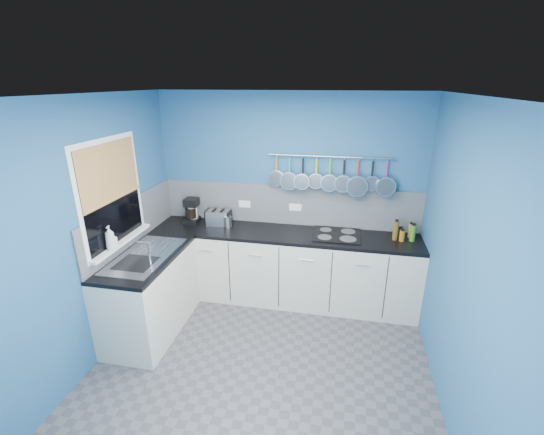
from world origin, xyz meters
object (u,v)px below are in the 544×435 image
(soap_bottle_a, at_px, (110,238))
(coffee_maker, at_px, (191,211))
(soap_bottle_b, at_px, (112,240))
(toaster, at_px, (219,218))
(canister, at_px, (228,221))
(hob, at_px, (337,235))
(paper_towel, at_px, (192,212))

(soap_bottle_a, bearing_deg, coffee_maker, 74.44)
(soap_bottle_b, relative_size, toaster, 0.59)
(soap_bottle_b, height_order, canister, soap_bottle_b)
(toaster, distance_m, canister, 0.14)
(toaster, relative_size, hob, 0.53)
(coffee_maker, relative_size, hob, 0.57)
(paper_towel, relative_size, coffee_maker, 0.88)
(soap_bottle_b, distance_m, canister, 1.40)
(soap_bottle_a, xyz_separation_m, soap_bottle_b, (0.00, 0.02, -0.03))
(paper_towel, relative_size, canister, 1.97)
(hob, bearing_deg, soap_bottle_b, -152.75)
(soap_bottle_b, height_order, toaster, soap_bottle_b)
(soap_bottle_a, xyz_separation_m, canister, (0.82, 1.13, -0.20))
(soap_bottle_b, xyz_separation_m, coffee_maker, (0.33, 1.17, -0.08))
(soap_bottle_a, distance_m, paper_towel, 1.25)
(coffee_maker, distance_m, toaster, 0.37)
(soap_bottle_a, bearing_deg, soap_bottle_b, 90.00)
(paper_towel, bearing_deg, coffee_maker, -144.33)
(soap_bottle_a, relative_size, paper_towel, 0.87)
(soap_bottle_a, height_order, hob, soap_bottle_a)
(toaster, relative_size, canister, 2.07)
(canister, bearing_deg, toaster, 159.61)
(paper_towel, relative_size, toaster, 0.95)
(soap_bottle_b, bearing_deg, toaster, 59.28)
(hob, bearing_deg, coffee_maker, 178.14)
(soap_bottle_b, bearing_deg, canister, 53.56)
(soap_bottle_a, relative_size, toaster, 0.83)
(paper_towel, distance_m, canister, 0.49)
(soap_bottle_b, height_order, paper_towel, soap_bottle_b)
(paper_towel, height_order, hob, paper_towel)
(toaster, height_order, hob, toaster)
(soap_bottle_a, bearing_deg, toaster, 59.66)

